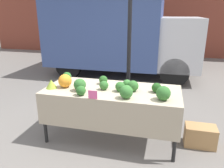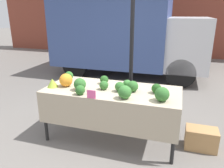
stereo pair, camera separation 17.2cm
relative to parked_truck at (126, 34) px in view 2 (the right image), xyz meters
The scene contains 19 objects.
ground_plane 4.06m from the parked_truck, 79.19° to the right, with size 40.00×40.00×0.00m, color slate.
tent_pole 3.10m from the parked_truck, 74.52° to the right, with size 0.07×0.07×2.72m.
parked_truck is the anchor object (origin of this frame).
market_table 3.96m from the parked_truck, 79.37° to the right, with size 1.99×0.88×0.81m.
orange_cauliflower 3.90m from the parked_truck, 89.76° to the right, with size 0.20×0.20×0.20m.
romanesco_head 3.99m from the parked_truck, 92.41° to the right, with size 0.16×0.16×0.13m.
broccoli_head_0 3.84m from the parked_truck, 75.87° to the right, with size 0.14×0.14×0.14m.
broccoli_head_1 3.59m from the parked_truck, 91.63° to the right, with size 0.15×0.15×0.15m.
broccoli_head_2 4.17m from the parked_truck, 84.83° to the right, with size 0.13×0.13×0.13m.
broccoli_head_3 4.31m from the parked_truck, 70.05° to the right, with size 0.19×0.19×0.19m.
broccoli_head_4 4.03m from the parked_truck, 70.05° to the right, with size 0.14×0.14×0.14m.
broccoli_head_5 3.97m from the parked_truck, 77.42° to the right, with size 0.14×0.14×0.14m.
broccoli_head_6 3.65m from the parked_truck, 81.60° to the right, with size 0.13×0.13×0.13m.
broccoli_head_7 3.96m from the parked_truck, 74.75° to the right, with size 0.16×0.16×0.16m.
broccoli_head_8 4.23m from the parked_truck, 76.37° to the right, with size 0.18×0.18×0.18m.
broccoli_head_9 3.99m from the parked_truck, 85.83° to the right, with size 0.18×0.18×0.18m.
broccoli_head_10 3.91m from the parked_truck, 80.90° to the right, with size 0.13×0.13×0.13m.
price_sign 4.28m from the parked_truck, 82.28° to the right, with size 0.12×0.01×0.11m.
produce_crate 4.36m from the parked_truck, 61.05° to the right, with size 0.44×0.27×0.31m.
Camera 2 is at (0.91, -2.90, 1.90)m, focal length 35.00 mm.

